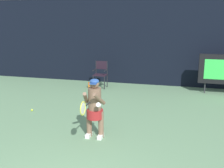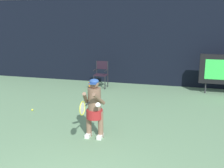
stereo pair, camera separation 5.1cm
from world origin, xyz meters
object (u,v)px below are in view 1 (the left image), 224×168
tennis_player (95,106)px  water_bottle (89,85)px  tennis_racket (83,108)px  tennis_ball_loose (32,110)px  umpire_chair (101,73)px

tennis_player → water_bottle: bearing=111.1°
water_bottle → tennis_player: (1.75, -4.53, 0.66)m
water_bottle → tennis_racket: tennis_racket is taller
water_bottle → tennis_ball_loose: size_ratio=3.90×
umpire_chair → tennis_racket: size_ratio=1.79×
tennis_player → tennis_racket: (-0.04, -0.66, 0.17)m
tennis_racket → tennis_ball_loose: (-2.45, 1.97, -0.91)m
tennis_racket → tennis_player: bearing=78.4°
umpire_chair → water_bottle: umpire_chair is taller
tennis_racket → umpire_chair: bearing=94.9°
water_bottle → tennis_ball_loose: (-0.74, -3.22, -0.09)m
tennis_racket → tennis_ball_loose: bearing=132.8°
umpire_chair → tennis_racket: 5.58m
umpire_chair → tennis_ball_loose: bearing=-108.8°
umpire_chair → water_bottle: 0.70m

